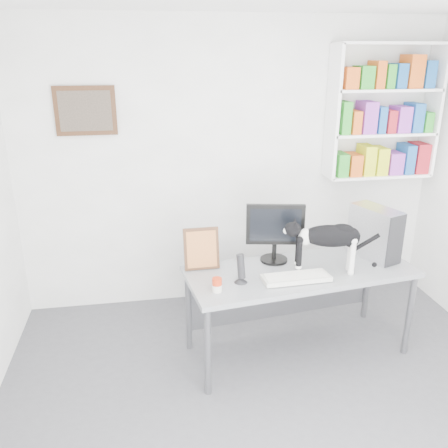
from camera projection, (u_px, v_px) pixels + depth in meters
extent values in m
cube|color=#4F4F53|center=(288.00, 436.00, 3.11)|extent=(4.00, 4.00, 0.01)
cube|color=white|center=(233.00, 167.00, 4.50)|extent=(4.00, 0.01, 2.70)
cube|color=white|center=(383.00, 112.00, 4.41)|extent=(1.03, 0.28, 1.24)
cube|color=#472816|center=(85.00, 111.00, 4.08)|extent=(0.52, 0.04, 0.42)
cube|color=gray|center=(298.00, 311.00, 3.89)|extent=(1.88, 0.93, 0.75)
cube|color=black|center=(275.00, 232.00, 3.83)|extent=(0.50, 0.31, 0.50)
cube|color=beige|center=(296.00, 278.00, 3.58)|extent=(0.52, 0.22, 0.04)
cube|color=silver|center=(375.00, 233.00, 3.92)|extent=(0.33, 0.47, 0.43)
cylinder|color=black|center=(241.00, 268.00, 3.51)|extent=(0.14, 0.14, 0.23)
cube|color=#472816|center=(201.00, 248.00, 3.73)|extent=(0.28, 0.12, 0.35)
cylinder|color=red|center=(217.00, 285.00, 3.40)|extent=(0.09, 0.09, 0.11)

